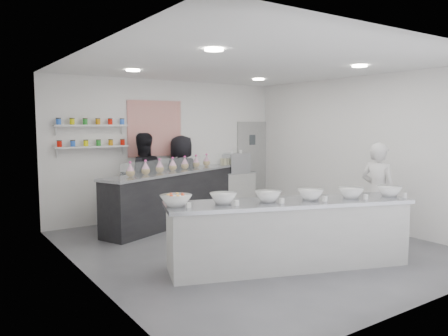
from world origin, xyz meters
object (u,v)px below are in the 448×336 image
Objects in this scene: prep_counter at (289,234)px; espresso_machine at (236,163)px; espresso_ledge at (232,191)px; staff_left at (143,178)px; back_bar at (173,197)px; staff_right at (182,177)px; woman_prep at (378,193)px.

prep_counter is 4.41m from espresso_machine.
staff_left is (-2.37, -0.18, 0.49)m from espresso_ledge.
back_bar is 1.89× the size of staff_left.
staff_right is at bearing -168.37° from staff_left.
back_bar is 1.95m from espresso_ledge.
staff_left is (-2.79, 3.62, 0.07)m from woman_prep.
staff_left is at bearing -175.66° from espresso_ledge.
staff_left is (-0.61, 3.75, 0.45)m from prep_counter.
prep_counter is 2.22m from woman_prep.
staff_left is (-2.51, -0.18, -0.17)m from espresso_machine.
back_bar is at bearing -163.45° from espresso_ledge.
back_bar is at bearing -164.52° from espresso_machine.
espresso_machine is at bearing -3.36° from woman_prep.
espresso_machine is at bearing 0.00° from espresso_ledge.
staff_right is (-1.87, 3.62, 0.03)m from woman_prep.
staff_right is (0.41, 0.38, 0.36)m from back_bar.
woman_prep reaches higher than back_bar.
staff_right is at bearing -172.97° from espresso_ledge.
back_bar is 6.17× the size of espresso_machine.
espresso_machine is 1.62m from staff_right.
staff_right is at bearing 19.57° from back_bar.
woman_prep is at bearing 139.20° from staff_left.
back_bar reaches higher than prep_counter.
prep_counter is at bearing -111.18° from back_bar.
prep_counter is 1.00× the size of back_bar.
staff_left reaches higher than prep_counter.
espresso_ledge is at bearing -1.33° from woman_prep.
staff_right is (0.31, 3.75, 0.42)m from prep_counter.
espresso_machine is at bearing -164.27° from staff_left.
prep_counter is at bearing -114.24° from espresso_ledge.
prep_counter is 3.82m from staff_left.
prep_counter is at bearing -115.87° from espresso_machine.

